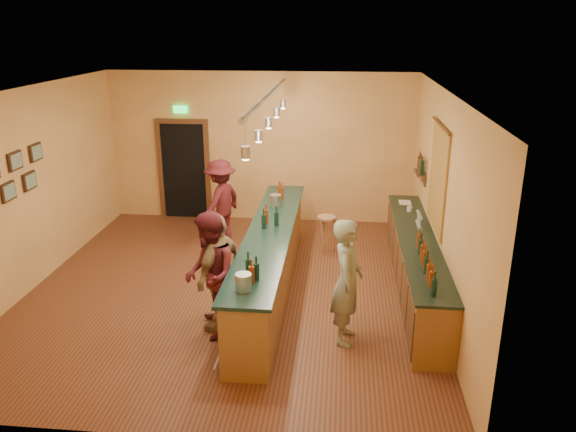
# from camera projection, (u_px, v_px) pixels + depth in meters

# --- Properties ---
(floor) EXTENTS (7.00, 7.00, 0.00)m
(floor) POSITION_uv_depth(u_px,v_px,m) (232.00, 289.00, 9.22)
(floor) COLOR #562818
(floor) RESTS_ON ground
(ceiling) EXTENTS (6.50, 7.00, 0.02)m
(ceiling) POSITION_uv_depth(u_px,v_px,m) (224.00, 91.00, 8.17)
(ceiling) COLOR silver
(ceiling) RESTS_ON wall_back
(wall_back) EXTENTS (6.50, 0.02, 3.20)m
(wall_back) POSITION_uv_depth(u_px,v_px,m) (261.00, 148.00, 11.99)
(wall_back) COLOR tan
(wall_back) RESTS_ON floor
(wall_front) EXTENTS (6.50, 0.02, 3.20)m
(wall_front) POSITION_uv_depth(u_px,v_px,m) (156.00, 302.00, 5.41)
(wall_front) COLOR tan
(wall_front) RESTS_ON floor
(wall_left) EXTENTS (0.02, 7.00, 3.20)m
(wall_left) POSITION_uv_depth(u_px,v_px,m) (29.00, 190.00, 9.00)
(wall_left) COLOR tan
(wall_left) RESTS_ON floor
(wall_right) EXTENTS (0.02, 7.00, 3.20)m
(wall_right) POSITION_uv_depth(u_px,v_px,m) (442.00, 202.00, 8.40)
(wall_right) COLOR tan
(wall_right) RESTS_ON floor
(doorway) EXTENTS (1.15, 0.09, 2.48)m
(doorway) POSITION_uv_depth(u_px,v_px,m) (184.00, 168.00, 12.28)
(doorway) COLOR black
(doorway) RESTS_ON wall_back
(tapestry) EXTENTS (0.03, 1.40, 1.60)m
(tapestry) POSITION_uv_depth(u_px,v_px,m) (438.00, 179.00, 8.69)
(tapestry) COLOR maroon
(tapestry) RESTS_ON wall_right
(bottle_shelf) EXTENTS (0.17, 0.55, 0.54)m
(bottle_shelf) POSITION_uv_depth(u_px,v_px,m) (421.00, 167.00, 10.17)
(bottle_shelf) COLOR #472815
(bottle_shelf) RESTS_ON wall_right
(picture_grid) EXTENTS (0.06, 2.20, 0.70)m
(picture_grid) POSITION_uv_depth(u_px,v_px,m) (1.00, 182.00, 8.18)
(picture_grid) COLOR #382111
(picture_grid) RESTS_ON wall_left
(back_counter) EXTENTS (0.60, 4.55, 1.27)m
(back_counter) POSITION_uv_depth(u_px,v_px,m) (416.00, 264.00, 8.96)
(back_counter) COLOR brown
(back_counter) RESTS_ON floor
(tasting_bar) EXTENTS (0.73, 5.10, 1.38)m
(tasting_bar) POSITION_uv_depth(u_px,v_px,m) (270.00, 256.00, 8.96)
(tasting_bar) COLOR brown
(tasting_bar) RESTS_ON floor
(pendant_track) EXTENTS (0.11, 4.60, 0.50)m
(pendant_track) POSITION_uv_depth(u_px,v_px,m) (268.00, 107.00, 8.18)
(pendant_track) COLOR silver
(pendant_track) RESTS_ON ceiling
(bartender) EXTENTS (0.47, 0.67, 1.76)m
(bartender) POSITION_uv_depth(u_px,v_px,m) (347.00, 282.00, 7.47)
(bartender) COLOR gray
(bartender) RESTS_ON floor
(customer_a) EXTENTS (0.90, 1.03, 1.78)m
(customer_a) POSITION_uv_depth(u_px,v_px,m) (210.00, 275.00, 7.64)
(customer_a) COLOR #59191E
(customer_a) RESTS_ON floor
(customer_b) EXTENTS (0.73, 1.09, 1.73)m
(customer_b) POSITION_uv_depth(u_px,v_px,m) (219.00, 272.00, 7.79)
(customer_b) COLOR #997A51
(customer_b) RESTS_ON floor
(customer_c) EXTENTS (1.00, 1.23, 1.66)m
(customer_c) POSITION_uv_depth(u_px,v_px,m) (221.00, 201.00, 10.97)
(customer_c) COLOR #59191E
(customer_c) RESTS_ON floor
(bar_stool) EXTENTS (0.35, 0.35, 0.72)m
(bar_stool) POSITION_uv_depth(u_px,v_px,m) (327.00, 224.00, 10.50)
(bar_stool) COLOR #9B6B46
(bar_stool) RESTS_ON floor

